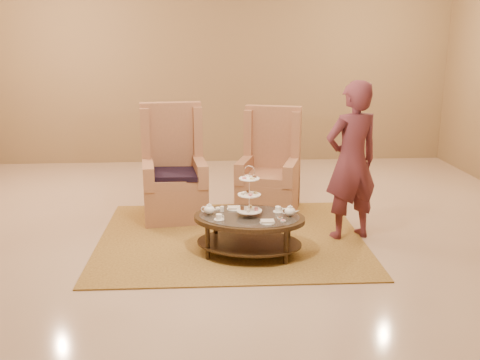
{
  "coord_description": "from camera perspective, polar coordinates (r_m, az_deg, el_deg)",
  "views": [
    {
      "loc": [
        -0.27,
        -5.36,
        2.16
      ],
      "look_at": [
        0.1,
        0.2,
        0.66
      ],
      "focal_mm": 40.0,
      "sensor_mm": 36.0,
      "label": 1
    }
  ],
  "objects": [
    {
      "name": "ground",
      "position": [
        5.79,
        -0.85,
        -6.87
      ],
      "size": [
        8.0,
        8.0,
        0.0
      ],
      "primitive_type": "plane",
      "color": "#C8AD94",
      "rests_on": "ground"
    },
    {
      "name": "ceiling",
      "position": [
        5.79,
        -0.85,
        -6.87
      ],
      "size": [
        8.0,
        8.0,
        0.02
      ],
      "primitive_type": "cube",
      "color": "beige",
      "rests_on": "ground"
    },
    {
      "name": "wall_back",
      "position": [
        9.38,
        -2.2,
        12.53
      ],
      "size": [
        8.0,
        0.04,
        3.5
      ],
      "primitive_type": "cube",
      "color": "#90754E",
      "rests_on": "ground"
    },
    {
      "name": "rug",
      "position": [
        5.95,
        -0.98,
        -6.16
      ],
      "size": [
        2.9,
        2.43,
        0.02
      ],
      "rotation": [
        0.0,
        0.0,
        -0.01
      ],
      "color": "#AA8C3C",
      "rests_on": "ground"
    },
    {
      "name": "tea_table",
      "position": [
        5.41,
        0.98,
        -4.61
      ],
      "size": [
        1.26,
        1.0,
        0.94
      ],
      "rotation": [
        0.0,
        0.0,
        -0.22
      ],
      "color": "black",
      "rests_on": "ground"
    },
    {
      "name": "armchair_left",
      "position": [
        6.61,
        -7.07,
        0.09
      ],
      "size": [
        0.83,
        0.86,
        1.39
      ],
      "rotation": [
        0.0,
        0.0,
        0.12
      ],
      "color": "#AD7351",
      "rests_on": "ground"
    },
    {
      "name": "armchair_right",
      "position": [
        6.78,
        3.19,
        0.35
      ],
      "size": [
        0.9,
        0.91,
        1.32
      ],
      "rotation": [
        0.0,
        0.0,
        -0.3
      ],
      "color": "#AD7351",
      "rests_on": "ground"
    },
    {
      "name": "person",
      "position": [
        5.86,
        11.82,
        1.94
      ],
      "size": [
        0.73,
        0.58,
        1.73
      ],
      "rotation": [
        0.0,
        0.0,
        3.45
      ],
      "color": "#5B2730",
      "rests_on": "ground"
    }
  ]
}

